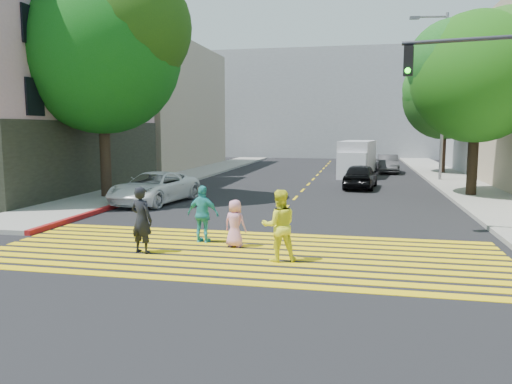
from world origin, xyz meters
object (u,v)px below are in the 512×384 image
(dark_car_parked, at_px, (388,164))
(traffic_signal, at_px, (510,102))
(pedestrian_man, at_px, (142,220))
(dark_car_near, at_px, (360,176))
(tree_right_far, at_px, (446,93))
(white_van, at_px, (357,160))
(pedestrian_woman, at_px, (279,226))
(silver_car, at_px, (365,163))
(tree_left, at_px, (103,45))
(pedestrian_extra, at_px, (203,214))
(white_sedan, at_px, (154,188))
(tree_right_near, at_px, (479,70))
(pedestrian_child, at_px, (235,223))

(dark_car_parked, xyz_separation_m, traffic_signal, (2.05, -22.83, 3.29))
(pedestrian_man, distance_m, dark_car_near, 16.66)
(tree_right_far, bearing_deg, pedestrian_man, -113.72)
(dark_car_near, bearing_deg, white_van, -81.57)
(pedestrian_woman, height_order, silver_car, pedestrian_woman)
(dark_car_near, height_order, traffic_signal, traffic_signal)
(tree_left, relative_size, traffic_signal, 1.68)
(tree_right_far, xyz_separation_m, dark_car_parked, (-3.81, 0.33, -5.04))
(pedestrian_extra, height_order, white_van, white_van)
(pedestrian_man, relative_size, white_sedan, 0.36)
(dark_car_near, bearing_deg, silver_car, -85.56)
(tree_left, bearing_deg, white_sedan, -16.22)
(pedestrian_woman, xyz_separation_m, dark_car_near, (1.91, 15.77, -0.20))
(pedestrian_woman, distance_m, pedestrian_extra, 2.90)
(pedestrian_man, distance_m, white_sedan, 8.97)
(pedestrian_man, relative_size, pedestrian_woman, 0.99)
(white_van, bearing_deg, pedestrian_extra, -93.23)
(pedestrian_woman, height_order, pedestrian_extra, pedestrian_woman)
(tree_left, height_order, dark_car_near, tree_left)
(tree_right_far, height_order, dark_car_near, tree_right_far)
(tree_right_near, relative_size, pedestrian_woman, 4.93)
(dark_car_near, bearing_deg, tree_left, 36.16)
(pedestrian_man, bearing_deg, tree_right_near, -113.32)
(tree_right_near, height_order, pedestrian_man, tree_right_near)
(pedestrian_man, distance_m, white_van, 23.01)
(tree_right_far, distance_m, silver_car, 7.77)
(white_sedan, relative_size, dark_car_parked, 1.20)
(pedestrian_woman, bearing_deg, pedestrian_man, -19.93)
(white_sedan, xyz_separation_m, silver_car, (9.14, 19.59, -0.08))
(tree_right_far, bearing_deg, white_van, -150.99)
(tree_right_far, bearing_deg, traffic_signal, -94.48)
(pedestrian_extra, bearing_deg, white_sedan, -48.72)
(tree_left, bearing_deg, tree_right_far, 44.16)
(pedestrian_extra, relative_size, silver_car, 0.40)
(white_van, bearing_deg, tree_right_far, 36.82)
(tree_right_near, bearing_deg, pedestrian_extra, -129.56)
(tree_right_near, height_order, white_sedan, tree_right_near)
(traffic_signal, bearing_deg, tree_right_near, 93.17)
(white_sedan, bearing_deg, dark_car_near, 48.84)
(dark_car_near, bearing_deg, white_sedan, 45.90)
(dark_car_parked, bearing_deg, pedestrian_child, -102.67)
(tree_right_near, xyz_separation_m, dark_car_near, (-5.21, 2.63, -5.22))
(traffic_signal, bearing_deg, dark_car_parked, 105.35)
(tree_right_near, height_order, pedestrian_woman, tree_right_near)
(pedestrian_extra, xyz_separation_m, white_sedan, (-4.45, 6.87, -0.14))
(pedestrian_woman, bearing_deg, dark_car_parked, -117.25)
(tree_right_far, bearing_deg, tree_left, -135.84)
(pedestrian_extra, height_order, traffic_signal, traffic_signal)
(pedestrian_woman, relative_size, traffic_signal, 0.29)
(tree_right_near, xyz_separation_m, pedestrian_extra, (-9.57, -11.59, -5.08))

